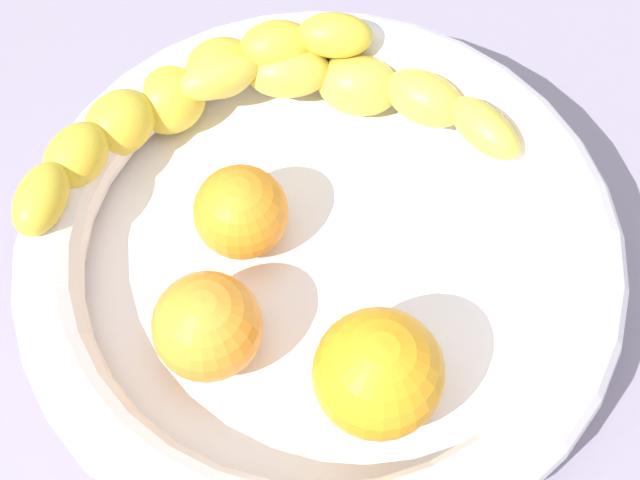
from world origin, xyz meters
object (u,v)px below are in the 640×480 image
fruit_bowl (320,258)px  orange_mid_left (378,373)px  orange_mid_right (241,212)px  banana_draped_left (355,89)px  orange_front (207,326)px  banana_draped_right (177,100)px

fruit_bowl → orange_mid_left: bearing=154.3°
orange_mid_right → banana_draped_left: bearing=-83.5°
fruit_bowl → orange_mid_left: orange_mid_left is taller
banana_draped_left → orange_front: 16.88cm
fruit_bowl → banana_draped_right: 12.27cm
banana_draped_right → orange_mid_right: 8.04cm
banana_draped_left → orange_mid_right: bearing=96.5°
banana_draped_right → orange_mid_left: orange_mid_left is taller
fruit_bowl → orange_mid_right: 4.91cm
banana_draped_right → fruit_bowl: bearing=175.7°
banana_draped_left → orange_mid_left: (-12.78, 12.26, 0.69)cm
banana_draped_right → orange_front: same height
banana_draped_right → orange_mid_right: (-7.65, 2.42, -0.55)cm
banana_draped_right → orange_front: (-11.33, 8.27, -0.32)cm
banana_draped_left → orange_mid_left: size_ratio=2.76×
fruit_bowl → banana_draped_left: (5.59, -8.79, 1.51)cm
banana_draped_left → orange_front: bearing=106.7°
orange_mid_left → fruit_bowl: bearing=-25.7°
orange_front → orange_mid_right: 6.92cm
orange_mid_right → banana_draped_right: bearing=-17.6°
banana_draped_right → orange_mid_left: 19.74cm
orange_front → orange_mid_right: orange_front is taller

